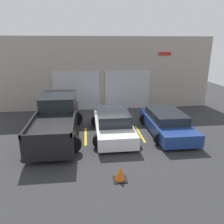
{
  "coord_description": "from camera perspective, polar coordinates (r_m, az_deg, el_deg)",
  "views": [
    {
      "loc": [
        -1.26,
        -12.29,
        4.53
      ],
      "look_at": [
        0.0,
        -1.36,
        1.1
      ],
      "focal_mm": 35.0,
      "sensor_mm": 36.0,
      "label": 1
    }
  ],
  "objects": [
    {
      "name": "sedan_white",
      "position": [
        11.24,
        0.27,
        -3.15
      ],
      "size": [
        2.21,
        4.32,
        1.28
      ],
      "color": "white",
      "rests_on": "ground"
    },
    {
      "name": "sedan_side",
      "position": [
        11.91,
        14.03,
        -2.71
      ],
      "size": [
        2.23,
        4.48,
        1.15
      ],
      "color": "navy",
      "rests_on": "ground"
    },
    {
      "name": "pickup_truck",
      "position": [
        11.47,
        -14.19,
        -1.79
      ],
      "size": [
        2.53,
        5.53,
        1.89
      ],
      "color": "black",
      "rests_on": "ground"
    },
    {
      "name": "traffic_cone",
      "position": [
        7.84,
        2.14,
        -15.76
      ],
      "size": [
        0.47,
        0.47,
        0.55
      ],
      "color": "black",
      "rests_on": "ground"
    },
    {
      "name": "parking_stripe_left",
      "position": [
        11.36,
        -6.9,
        -6.28
      ],
      "size": [
        0.12,
        2.2,
        0.01
      ],
      "primitive_type": "cube",
      "color": "gold",
      "rests_on": "ground"
    },
    {
      "name": "parking_stripe_far_left",
      "position": [
        11.75,
        -21.01,
        -6.55
      ],
      "size": [
        0.12,
        2.2,
        0.01
      ],
      "primitive_type": "cube",
      "color": "gold",
      "rests_on": "ground"
    },
    {
      "name": "shophouse_building",
      "position": [
        15.76,
        -1.99,
        9.87
      ],
      "size": [
        15.37,
        0.68,
        5.05
      ],
      "color": "#9E9389",
      "rests_on": "ground"
    },
    {
      "name": "ground_plane",
      "position": [
        13.15,
        -0.68,
        -2.82
      ],
      "size": [
        28.0,
        28.0,
        0.0
      ],
      "primitive_type": "plane",
      "color": "#2D2D30"
    },
    {
      "name": "parking_stripe_centre",
      "position": [
        11.68,
        7.28,
        -5.63
      ],
      "size": [
        0.12,
        2.2,
        0.01
      ],
      "primitive_type": "cube",
      "color": "gold",
      "rests_on": "ground"
    },
    {
      "name": "parking_stripe_right",
      "position": [
        12.64,
        19.97,
        -4.76
      ],
      "size": [
        0.12,
        2.2,
        0.01
      ],
      "primitive_type": "cube",
      "color": "gold",
      "rests_on": "ground"
    }
  ]
}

